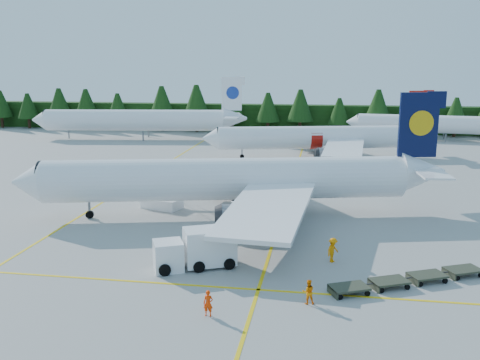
% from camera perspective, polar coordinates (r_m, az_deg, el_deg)
% --- Properties ---
extents(ground, '(320.00, 320.00, 0.00)m').
position_cam_1_polar(ground, '(43.50, -4.95, -7.91)').
color(ground, '#999994').
rests_on(ground, ground).
extents(taxi_stripe_a, '(0.25, 120.00, 0.01)m').
position_cam_1_polar(taxi_stripe_a, '(66.00, -12.53, -1.14)').
color(taxi_stripe_a, yellow).
rests_on(taxi_stripe_a, ground).
extents(taxi_stripe_b, '(0.25, 120.00, 0.01)m').
position_cam_1_polar(taxi_stripe_b, '(61.54, 5.06, -1.86)').
color(taxi_stripe_b, yellow).
rests_on(taxi_stripe_b, ground).
extents(taxi_stripe_cross, '(80.00, 0.25, 0.01)m').
position_cam_1_polar(taxi_stripe_cross, '(38.12, -7.18, -10.95)').
color(taxi_stripe_cross, yellow).
rests_on(taxi_stripe_cross, ground).
extents(treeline_hedge, '(220.00, 4.00, 6.00)m').
position_cam_1_polar(treeline_hedge, '(122.56, 4.46, 6.62)').
color(treeline_hedge, black).
rests_on(treeline_hedge, ground).
extents(airliner_navy, '(41.45, 33.72, 12.24)m').
position_cam_1_polar(airliner_navy, '(53.19, -2.28, 0.00)').
color(airliner_navy, white).
rests_on(airliner_navy, ground).
extents(airliner_red, '(36.48, 29.67, 10.77)m').
position_cam_1_polar(airliner_red, '(87.82, 7.60, 4.48)').
color(airliner_red, white).
rests_on(airliner_red, ground).
extents(airliner_far_left, '(42.73, 9.46, 12.46)m').
position_cam_1_polar(airliner_far_left, '(111.47, -11.75, 6.31)').
color(airliner_far_left, white).
rests_on(airliner_far_left, ground).
extents(airliner_far_right, '(35.85, 7.26, 10.44)m').
position_cam_1_polar(airliner_far_right, '(114.14, 19.69, 5.67)').
color(airliner_far_right, white).
rests_on(airliner_far_right, ground).
extents(airstairs, '(4.58, 6.22, 3.71)m').
position_cam_1_polar(airstairs, '(57.46, -8.13, -2.13)').
color(airstairs, white).
rests_on(airstairs, ground).
extents(service_truck, '(6.42, 4.49, 2.92)m').
position_cam_1_polar(service_truck, '(40.41, -4.81, -7.33)').
color(service_truck, white).
rests_on(service_truck, ground).
extents(dolly_train, '(11.16, 6.98, 0.15)m').
position_cam_1_polar(dolly_train, '(39.40, 17.54, -9.93)').
color(dolly_train, '#363A2A').
rests_on(dolly_train, ground).
extents(crew_a, '(0.60, 0.40, 1.62)m').
position_cam_1_polar(crew_a, '(33.19, -3.42, -13.00)').
color(crew_a, '#FF3905').
rests_on(crew_a, ground).
extents(crew_b, '(0.90, 0.76, 1.63)m').
position_cam_1_polar(crew_b, '(34.93, 7.30, -11.74)').
color(crew_b, orange).
rests_on(crew_b, ground).
extents(crew_c, '(0.90, 0.96, 1.93)m').
position_cam_1_polar(crew_c, '(42.06, 9.87, -7.37)').
color(crew_c, orange).
rests_on(crew_c, ground).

